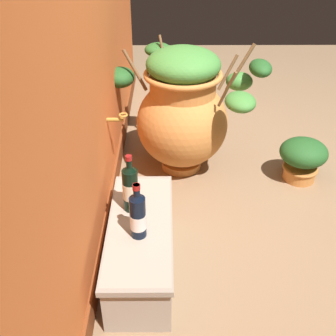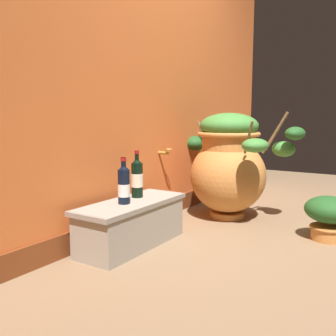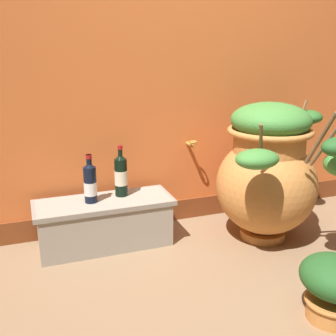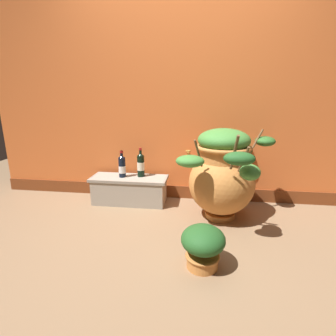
{
  "view_description": "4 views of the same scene",
  "coord_description": "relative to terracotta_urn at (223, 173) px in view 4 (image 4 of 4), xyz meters",
  "views": [
    {
      "loc": [
        -2.09,
        0.75,
        1.64
      ],
      "look_at": [
        -0.18,
        0.74,
        0.39
      ],
      "focal_mm": 43.24,
      "sensor_mm": 36.0,
      "label": 1
    },
    {
      "loc": [
        -2.42,
        -0.61,
        0.84
      ],
      "look_at": [
        -0.17,
        0.85,
        0.48
      ],
      "focal_mm": 39.58,
      "sensor_mm": 36.0,
      "label": 2
    },
    {
      "loc": [
        -0.98,
        -1.44,
        1.21
      ],
      "look_at": [
        -0.16,
        0.82,
        0.48
      ],
      "focal_mm": 43.44,
      "sensor_mm": 36.0,
      "label": 3
    },
    {
      "loc": [
        0.25,
        -1.82,
        1.17
      ],
      "look_at": [
        -0.1,
        0.69,
        0.47
      ],
      "focal_mm": 28.06,
      "sensor_mm": 36.0,
      "label": 4
    }
  ],
  "objects": [
    {
      "name": "terracotta_urn",
      "position": [
        0.0,
        0.0,
        0.0
      ],
      "size": [
        0.91,
        1.13,
        0.89
      ],
      "color": "#CC7F3D",
      "rests_on": "ground_plane"
    },
    {
      "name": "stone_ledge",
      "position": [
        -1.0,
        0.25,
        -0.3
      ],
      "size": [
        0.85,
        0.32,
        0.3
      ],
      "color": "#9E9384",
      "rests_on": "ground_plane"
    },
    {
      "name": "wine_bottle_middle",
      "position": [
        -0.88,
        0.3,
        -0.02
      ],
      "size": [
        0.08,
        0.08,
        0.32
      ],
      "color": "black",
      "rests_on": "stone_ledge"
    },
    {
      "name": "potted_shrub",
      "position": [
        -0.17,
        -0.82,
        -0.29
      ],
      "size": [
        0.31,
        0.33,
        0.31
      ],
      "color": "#CC7F3D",
      "rests_on": "ground_plane"
    },
    {
      "name": "wine_bottle_left",
      "position": [
        -1.08,
        0.25,
        -0.04
      ],
      "size": [
        0.08,
        0.08,
        0.3
      ],
      "color": "black",
      "rests_on": "stone_ledge"
    },
    {
      "name": "ground_plane",
      "position": [
        -0.44,
        -0.63,
        -0.46
      ],
      "size": [
        7.0,
        7.0,
        0.0
      ],
      "primitive_type": "plane",
      "color": "#896B4C"
    },
    {
      "name": "back_wall",
      "position": [
        -0.44,
        0.57,
        0.83
      ],
      "size": [
        4.4,
        0.33,
        2.6
      ],
      "color": "#D6662D",
      "rests_on": "ground_plane"
    }
  ]
}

